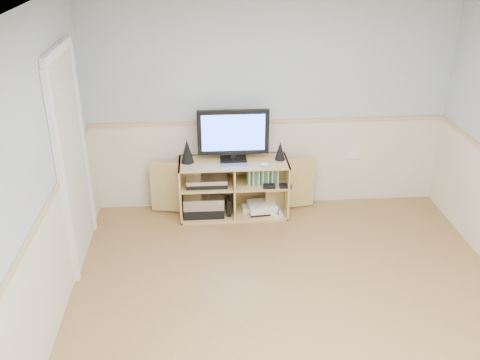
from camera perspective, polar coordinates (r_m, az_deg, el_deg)
name	(u,v)px	position (r m, az deg, el deg)	size (l,w,h in m)	color
room	(297,192)	(4.00, 6.13, -1.28)	(4.04, 4.54, 2.54)	tan
media_cabinet	(233,185)	(6.07, -0.71, -0.58)	(1.88, 0.45, 0.65)	tan
monitor	(233,133)	(5.81, -0.74, 4.98)	(0.78, 0.18, 0.58)	black
speaker_left	(187,151)	(5.84, -5.66, 3.08)	(0.14, 0.14, 0.26)	black
speaker_right	(280,151)	(5.91, 4.30, 3.13)	(0.12, 0.12, 0.21)	black
keyboard	(235,166)	(5.75, -0.59, 1.46)	(0.31, 0.12, 0.01)	silver
mouse	(264,164)	(5.77, 2.62, 1.66)	(0.10, 0.06, 0.04)	white
av_components	(205,197)	(6.06, -3.74, -1.86)	(0.53, 0.34, 0.47)	black
game_consoles	(261,207)	(6.15, 2.24, -2.94)	(0.46, 0.30, 0.11)	white
game_cases	(263,175)	(5.96, 2.42, 0.53)	(0.34, 0.14, 0.19)	#3F8C3F
wall_outlet	(354,154)	(6.35, 12.11, 2.74)	(0.12, 0.03, 0.12)	white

